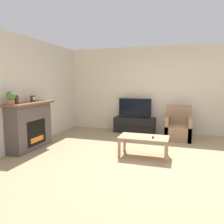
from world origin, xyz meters
TOP-DOWN VIEW (x-y plane):
  - ground_plane at (0.00, 0.00)m, footprint 24.00×24.00m
  - wall_back at (0.00, 2.64)m, footprint 12.00×0.06m
  - wall_left at (-3.18, 0.00)m, footprint 0.06×12.00m
  - fireplace at (-2.96, -0.07)m, footprint 0.50×1.35m
  - mantel_vase_left at (-2.94, -0.48)m, footprint 0.09×0.09m
  - mantel_clock at (-2.94, 0.06)m, footprint 0.08×0.11m
  - potted_plant at (-2.94, -0.64)m, footprint 0.20×0.20m
  - tv_stand at (-0.90, 2.36)m, footprint 1.30×0.43m
  - tv at (-0.90, 2.36)m, footprint 1.03×0.18m
  - armchair at (0.43, 1.93)m, footprint 0.70×0.76m
  - coffee_table at (-0.26, 0.17)m, footprint 1.04×0.55m
  - remote at (-0.06, 0.14)m, footprint 0.06×0.15m

SIDE VIEW (x-z plane):
  - ground_plane at x=0.00m, z-range 0.00..0.00m
  - tv_stand at x=-0.90m, z-range 0.00..0.48m
  - armchair at x=0.43m, z-range -0.17..0.77m
  - coffee_table at x=-0.26m, z-range 0.16..0.60m
  - remote at x=-0.06m, z-range 0.44..0.46m
  - fireplace at x=-2.96m, z-range 0.01..1.14m
  - tv at x=-0.90m, z-range 0.46..1.07m
  - mantel_clock at x=-2.94m, z-range 1.13..1.28m
  - mantel_vase_left at x=-2.94m, z-range 1.12..1.32m
  - potted_plant at x=-2.94m, z-range 1.14..1.42m
  - wall_back at x=0.00m, z-range 0.00..2.70m
  - wall_left at x=-3.18m, z-range 0.00..2.70m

